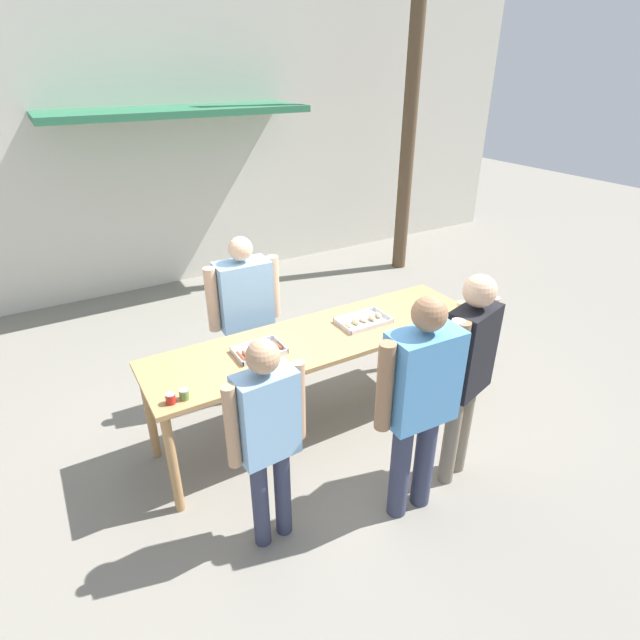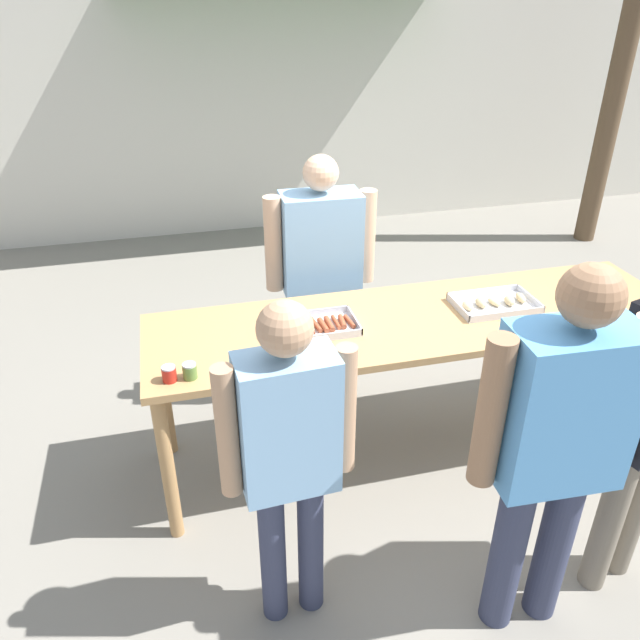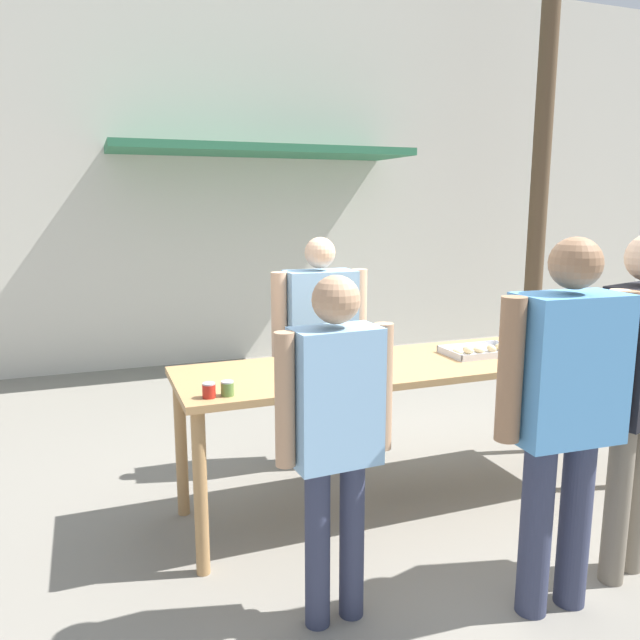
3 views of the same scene
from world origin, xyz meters
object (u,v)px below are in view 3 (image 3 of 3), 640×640
food_tray_sausages (334,366)px  utility_pole (547,76)px  person_customer_holding_hotdog (335,422)px  condiment_jar_mustard (209,390)px  person_customer_with_cup (639,378)px  condiment_jar_ketchup (227,388)px  food_tray_buns (479,351)px  beer_cup (622,344)px  person_customer_waiting_in_line (565,399)px  person_server_behind_table (320,335)px

food_tray_sausages → utility_pole: size_ratio=0.06×
person_customer_holding_hotdog → food_tray_sausages: bearing=-114.5°
person_customer_holding_hotdog → utility_pole: bearing=-140.9°
condiment_jar_mustard → person_customer_with_cup: size_ratio=0.04×
condiment_jar_ketchup → utility_pole: 5.76m
food_tray_buns → beer_cup: beer_cup is taller
condiment_jar_mustard → person_customer_with_cup: (1.91, -0.80, 0.09)m
food_tray_sausages → condiment_jar_ketchup: 0.75m
condiment_jar_ketchup → beer_cup: size_ratio=0.71×
person_customer_holding_hotdog → person_customer_waiting_in_line: 1.01m
food_tray_buns → person_customer_waiting_in_line: 1.24m
person_customer_waiting_in_line → beer_cup: bearing=-141.6°
beer_cup → person_customer_holding_hotdog: size_ratio=0.07×
person_customer_holding_hotdog → condiment_jar_ketchup: bearing=-64.5°
person_customer_with_cup → utility_pole: utility_pole is taller
food_tray_sausages → person_customer_with_cup: bearing=-44.0°
condiment_jar_mustard → person_customer_waiting_in_line: bearing=-32.2°
condiment_jar_ketchup → person_customer_holding_hotdog: size_ratio=0.05×
beer_cup → person_customer_with_cup: (-0.74, -0.81, 0.07)m
person_customer_with_cup → utility_pole: 5.09m
person_server_behind_table → person_customer_waiting_in_line: person_customer_waiting_in_line is taller
food_tray_sausages → person_customer_with_cup: 1.58m
food_tray_sausages → person_customer_with_cup: person_customer_with_cup is taller
person_customer_with_cup → person_server_behind_table: bearing=-78.0°
beer_cup → utility_pole: (1.78, 3.02, 2.28)m
condiment_jar_mustard → person_customer_with_cup: 2.07m
condiment_jar_ketchup → person_customer_with_cup: 1.99m
condiment_jar_ketchup → condiment_jar_mustard: bearing=179.9°
food_tray_sausages → beer_cup: beer_cup is taller
condiment_jar_ketchup → person_customer_waiting_in_line: person_customer_waiting_in_line is taller
person_server_behind_table → person_customer_with_cup: (0.95, -1.80, 0.08)m
food_tray_sausages → food_tray_buns: 1.00m
condiment_jar_ketchup → person_server_behind_table: 1.33m
utility_pole → person_server_behind_table: bearing=-149.7°
person_server_behind_table → beer_cup: bearing=-28.9°
food_tray_buns → person_customer_waiting_in_line: person_customer_waiting_in_line is taller
person_customer_holding_hotdog → person_customer_with_cup: person_customer_with_cup is taller
food_tray_buns → condiment_jar_mustard: (-1.78, -0.29, 0.02)m
person_customer_waiting_in_line → food_tray_buns: bearing=-104.8°
beer_cup → condiment_jar_ketchup: bearing=-179.8°
beer_cup → person_customer_waiting_in_line: size_ratio=0.06×
food_tray_buns → person_server_behind_table: size_ratio=0.27×
food_tray_buns → person_customer_with_cup: size_ratio=0.26×
condiment_jar_ketchup → food_tray_sausages: bearing=23.1°
person_server_behind_table → person_customer_waiting_in_line: 1.94m
food_tray_buns → person_customer_waiting_in_line: size_ratio=0.26×
food_tray_sausages → utility_pole: utility_pole is taller
food_tray_buns → utility_pole: utility_pole is taller
food_tray_sausages → condiment_jar_mustard: bearing=-159.4°
person_customer_with_cup → person_customer_waiting_in_line: bearing=-6.6°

